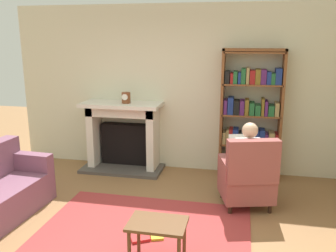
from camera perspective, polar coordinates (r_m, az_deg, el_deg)
name	(u,v)px	position (r m, az deg, el deg)	size (l,w,h in m)	color
ground	(136,248)	(4.02, -5.20, -18.80)	(14.00, 14.00, 0.00)	olive
back_wall	(179,89)	(5.92, 1.75, 5.92)	(5.60, 0.10, 2.70)	beige
area_rug	(143,233)	(4.26, -3.97, -16.63)	(2.40, 1.80, 0.01)	#A13433
fireplace	(124,134)	(6.05, -7.07, -1.24)	(1.34, 0.64, 1.14)	#4C4742
mantel_clock	(126,98)	(5.80, -6.72, 4.49)	(0.14, 0.14, 0.18)	brown
bookshelf	(251,117)	(5.69, 13.02, 1.38)	(0.93, 0.32, 2.02)	brown
armchair_reading	(248,177)	(4.76, 12.60, -7.93)	(0.78, 0.77, 0.97)	#331E14
seated_reader	(246,159)	(4.80, 12.35, -5.24)	(0.46, 0.59, 1.14)	white
side_table	(157,229)	(3.57, -1.69, -16.09)	(0.56, 0.39, 0.45)	brown
scattered_books	(147,237)	(4.14, -3.40, -17.28)	(0.38, 0.32, 0.03)	red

